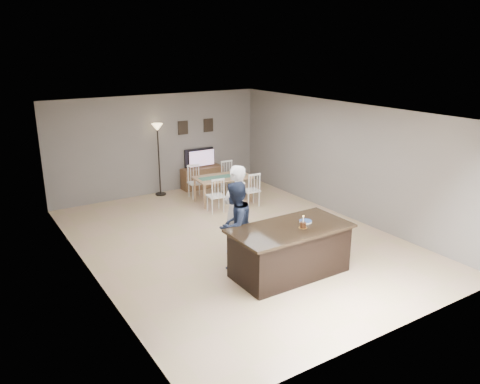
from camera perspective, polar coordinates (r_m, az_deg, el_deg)
floor at (r=9.93m, az=-0.47°, el=-5.86°), size 8.00×8.00×0.00m
room_shell at (r=9.40m, az=-0.50°, el=3.57°), size 8.00×8.00×8.00m
kitchen_island at (r=8.41m, az=6.08°, el=-7.09°), size 2.15×1.10×0.90m
tv_console at (r=13.49m, az=-4.64°, el=1.78°), size 1.20×0.40×0.60m
television at (r=13.41m, az=-4.84°, el=4.17°), size 0.91×0.12×0.53m
tv_screen_glow at (r=13.34m, az=-4.68°, el=4.13°), size 0.78×0.00×0.78m
picture_frames at (r=13.33m, az=-5.40°, el=7.96°), size 1.10×0.02×0.38m
doorway at (r=6.34m, az=-12.63°, el=-7.96°), size 0.00×2.10×2.65m
woman at (r=9.11m, az=-0.57°, el=-2.11°), size 0.75×0.62×1.76m
man at (r=8.49m, az=-0.61°, el=-4.07°), size 0.97×0.87×1.63m
birthday_cake at (r=8.20m, az=7.69°, el=-3.99°), size 0.15×0.15×0.23m
plate_stack at (r=8.46m, az=8.00°, el=-3.59°), size 0.23×0.23×0.04m
dining_table at (r=12.16m, az=-2.12°, el=1.36°), size 1.52×1.75×0.88m
floor_lamp at (r=12.70m, az=-9.98°, el=6.25°), size 0.29×0.29×1.96m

